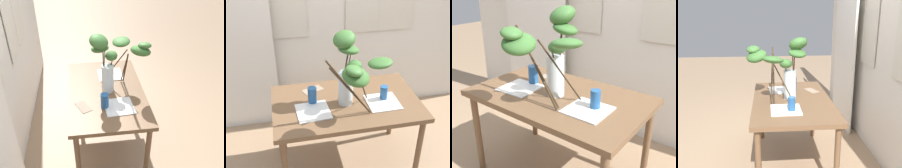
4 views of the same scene
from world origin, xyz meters
The scene contains 10 objects.
ground centered at (0.00, 0.00, 0.00)m, with size 14.00×14.00×0.00m, color #9E7F60.
back_wall_with_windows centered at (0.00, 1.00, 1.41)m, with size 4.29×0.14×2.81m.
curtain_sheer_side centered at (-1.01, 0.83, 1.14)m, with size 0.86×0.03×2.27m, color white.
dining_table centered at (0.00, 0.00, 0.66)m, with size 1.28×0.78×0.73m.
vase_with_branches centered at (0.02, -0.10, 1.11)m, with size 0.56×0.63×0.66m.
drinking_glass_blue_left centered at (-0.29, 0.04, 0.81)m, with size 0.08×0.08×0.15m, color #235693.
drinking_glass_blue_right centered at (0.33, -0.03, 0.80)m, with size 0.07×0.07×0.13m, color #235693.
plate_square_left centered at (-0.31, -0.09, 0.74)m, with size 0.27×0.27×0.01m, color white.
plate_square_right centered at (0.31, -0.08, 0.74)m, with size 0.27×0.27×0.01m, color white.
napkin_folded centered at (-0.26, 0.25, 0.73)m, with size 0.18×0.10×0.00m, color gray.
Camera 4 is at (2.41, -0.23, 1.58)m, focal length 40.21 mm.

